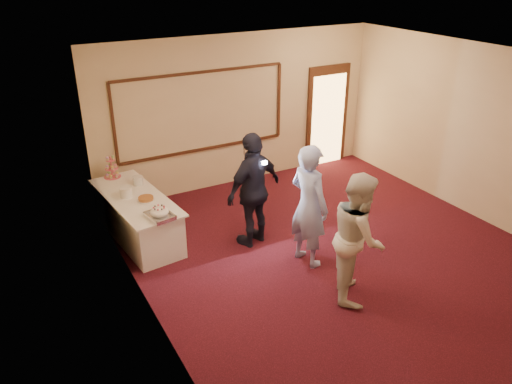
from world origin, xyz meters
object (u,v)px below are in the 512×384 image
pavlova_tray (160,213)px  guest (254,190)px  plate_stack_b (138,180)px  plate_stack_a (126,192)px  cupcake_stand (112,169)px  buffet_table (137,217)px  woman (358,237)px  tart (146,199)px  man (309,206)px

pavlova_tray → guest: (1.51, -0.15, 0.10)m
guest → plate_stack_b: bearing=-63.5°
guest → plate_stack_a: bearing=-49.8°
pavlova_tray → cupcake_stand: cupcake_stand is taller
buffet_table → guest: (1.63, -1.04, 0.56)m
buffet_table → guest: guest is taller
plate_stack_b → woman: woman is taller
tart → man: bearing=-41.3°
plate_stack_a → plate_stack_b: 0.49m
cupcake_stand → woman: bearing=-59.5°
buffet_table → plate_stack_b: (0.19, 0.43, 0.46)m
pavlova_tray → plate_stack_b: pavlova_tray is taller
tart → woman: bearing=-52.7°
plate_stack_a → tart: 0.37m
pavlova_tray → guest: 1.52m
buffet_table → plate_stack_b: plate_stack_b is taller
plate_stack_b → cupcake_stand: bearing=119.7°
buffet_table → tart: tart is taller
pavlova_tray → man: (1.95, -1.04, 0.11)m
guest → tart: bearing=-46.3°
pavlova_tray → man: 2.21m
guest → buffet_table: bearing=-50.6°
cupcake_stand → plate_stack_b: size_ratio=2.43×
plate_stack_a → plate_stack_b: bearing=50.7°
buffet_table → cupcake_stand: 1.10m
man → guest: bearing=15.6°
guest → pavlova_tray: bearing=-23.6°
plate_stack_b → plate_stack_a: bearing=-129.3°
woman → plate_stack_b: bearing=64.7°
cupcake_stand → plate_stack_b: bearing=-60.3°
plate_stack_a → guest: 2.06m
woman → guest: size_ratio=0.96×
cupcake_stand → plate_stack_a: 0.91m
plate_stack_a → guest: (1.75, -1.09, 0.09)m
plate_stack_a → tart: size_ratio=0.73×
cupcake_stand → man: man is taller
pavlova_tray → man: bearing=-28.2°
cupcake_stand → man: bearing=-53.0°
tart → buffet_table: bearing=116.9°
plate_stack_a → cupcake_stand: bearing=89.3°
cupcake_stand → guest: (1.74, -2.00, 0.02)m
buffet_table → guest: bearing=-32.7°
pavlova_tray → guest: size_ratio=0.26×
cupcake_stand → woman: woman is taller
pavlova_tray → plate_stack_b: (0.07, 1.32, -0.00)m
cupcake_stand → tart: size_ratio=1.53×
tart → plate_stack_a: bearing=131.2°
buffet_table → plate_stack_a: (-0.12, 0.05, 0.47)m
pavlova_tray → plate_stack_b: bearing=86.9°
man → guest: (-0.44, 0.89, -0.01)m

